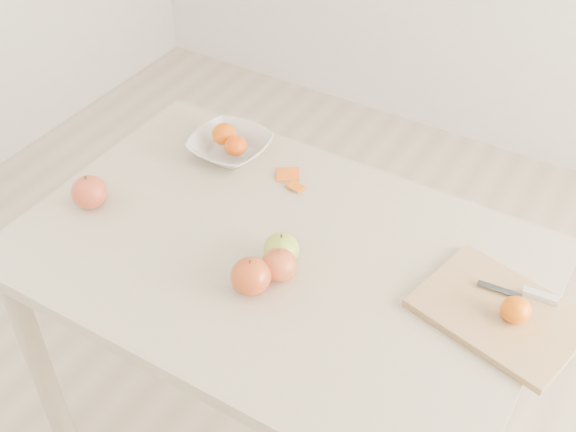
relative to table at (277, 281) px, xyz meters
The scene contains 14 objects.
ground 0.65m from the table, ahead, with size 3.50×3.50×0.00m, color #C6B293.
table is the anchor object (origin of this frame).
cutting_board 0.52m from the table, ahead, with size 0.33×0.24×0.02m, color tan.
board_tangerine 0.56m from the table, ahead, with size 0.06×0.06×0.05m, color #D45E07.
fruit_bowl 0.42m from the table, 140.18° to the left, with size 0.21×0.21×0.05m, color silver.
bowl_tangerine_near 0.45m from the table, 141.31° to the left, with size 0.07×0.07×0.06m, color #E86008.
bowl_tangerine_far 0.39m from the table, 138.97° to the left, with size 0.06×0.06×0.05m, color red.
orange_peel_a 0.30m from the table, 116.13° to the left, with size 0.06×0.04×0.00m, color #E2590F.
orange_peel_b 0.26m from the table, 110.09° to the left, with size 0.04×0.04×0.00m, color orange.
paring_knife 0.58m from the table, 14.86° to the left, with size 0.17×0.05×0.01m.
apple_green 0.14m from the table, 39.13° to the right, with size 0.08×0.08×0.07m, color #73A22C.
apple_red_e 0.16m from the table, 54.74° to the right, with size 0.08×0.08×0.07m, color maroon.
apple_red_c 0.19m from the table, 82.98° to the right, with size 0.09×0.09×0.08m, color #A42618.
apple_red_b 0.51m from the table, 168.74° to the right, with size 0.09×0.09×0.08m, color maroon.
Camera 1 is at (0.64, -1.01, 1.90)m, focal length 45.00 mm.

